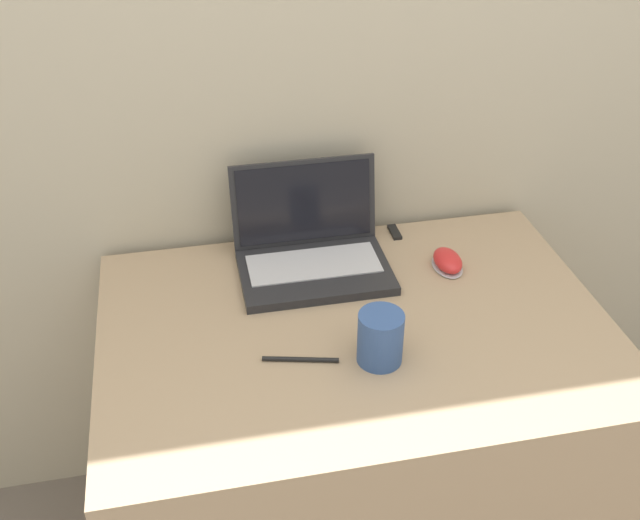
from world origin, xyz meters
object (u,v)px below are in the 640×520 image
Objects in this scene: computer_mouse at (448,261)px; pen at (300,359)px; drink_cup at (380,337)px; usb_stick at (395,232)px; laptop at (311,247)px.

pen is (-0.37, -0.24, -0.01)m from computer_mouse.
drink_cup is 0.45m from usb_stick.
drink_cup is 0.35m from computer_mouse.
usb_stick is 0.50m from pen.
drink_cup is at bearing -9.55° from pen.
pen reaches higher than usb_stick.
laptop is 0.24m from usb_stick.
computer_mouse is at bearing 32.69° from pen.
usb_stick is 0.43× the size of pen.
laptop is at bearing 100.92° from drink_cup.
laptop is 3.26× the size of computer_mouse.
pen is at bearing 170.45° from drink_cup.
usb_stick is (0.22, 0.09, -0.04)m from laptop.
computer_mouse reaches higher than usb_stick.
computer_mouse is 0.44m from pen.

